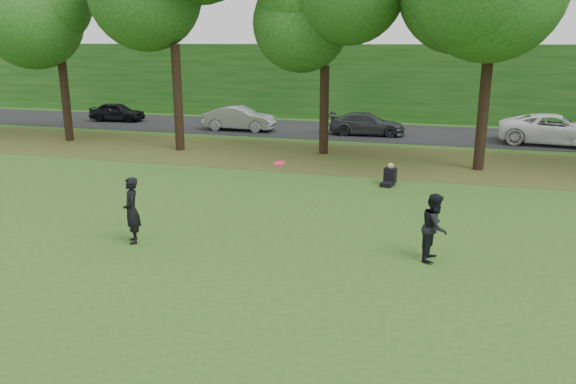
# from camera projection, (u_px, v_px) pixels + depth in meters

# --- Properties ---
(ground) EXTENTS (120.00, 120.00, 0.00)m
(ground) POSITION_uv_depth(u_px,v_px,m) (318.00, 270.00, 13.19)
(ground) COLOR #2C5C1C
(ground) RESTS_ON ground
(leaf_litter) EXTENTS (60.00, 7.00, 0.01)m
(leaf_litter) POSITION_uv_depth(u_px,v_px,m) (384.00, 161.00, 25.24)
(leaf_litter) COLOR #4F471C
(leaf_litter) RESTS_ON ground
(street) EXTENTS (70.00, 7.00, 0.02)m
(street) POSITION_uv_depth(u_px,v_px,m) (400.00, 133.00, 32.66)
(street) COLOR black
(street) RESTS_ON ground
(far_hedge) EXTENTS (70.00, 3.00, 5.00)m
(far_hedge) POSITION_uv_depth(u_px,v_px,m) (411.00, 83.00, 37.57)
(far_hedge) COLOR #164614
(far_hedge) RESTS_ON ground
(player_left) EXTENTS (0.72, 0.78, 1.78)m
(player_left) POSITION_uv_depth(u_px,v_px,m) (132.00, 210.00, 14.80)
(player_left) COLOR black
(player_left) RESTS_ON ground
(player_right) EXTENTS (0.75, 0.90, 1.68)m
(player_right) POSITION_uv_depth(u_px,v_px,m) (435.00, 227.00, 13.64)
(player_right) COLOR black
(player_right) RESTS_ON ground
(parked_cars) EXTENTS (36.57, 3.75, 1.54)m
(parked_cars) POSITION_uv_depth(u_px,v_px,m) (413.00, 125.00, 31.18)
(parked_cars) COLOR black
(parked_cars) RESTS_ON street
(frisbee) EXTENTS (0.38, 0.38, 0.11)m
(frisbee) POSITION_uv_depth(u_px,v_px,m) (279.00, 163.00, 14.20)
(frisbee) COLOR #FF154B
(frisbee) RESTS_ON ground
(seated_person) EXTENTS (0.56, 0.80, 0.83)m
(seated_person) POSITION_uv_depth(u_px,v_px,m) (389.00, 177.00, 20.90)
(seated_person) COLOR black
(seated_person) RESTS_ON ground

